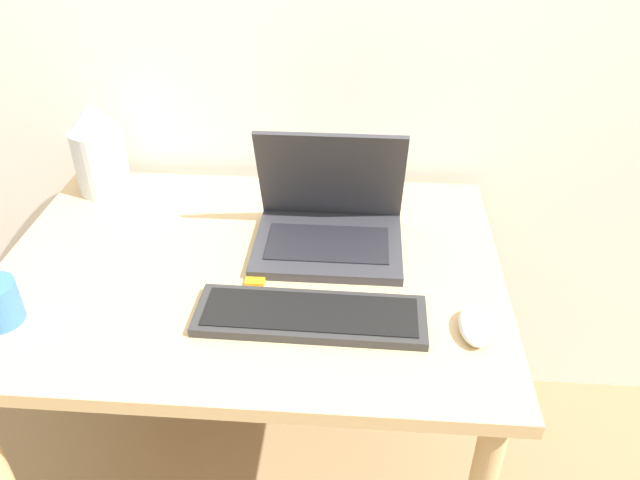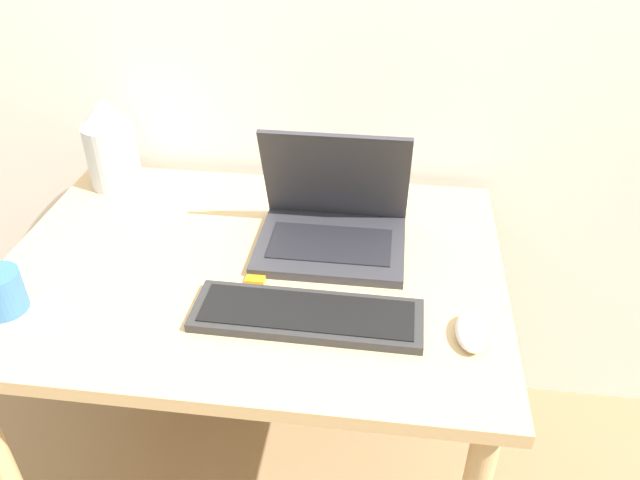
{
  "view_description": "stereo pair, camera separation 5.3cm",
  "coord_description": "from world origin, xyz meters",
  "views": [
    {
      "loc": [
        0.22,
        -0.65,
        1.5
      ],
      "look_at": [
        0.15,
        0.34,
        0.83
      ],
      "focal_mm": 35.0,
      "sensor_mm": 36.0,
      "label": 1
    },
    {
      "loc": [
        0.28,
        -0.64,
        1.5
      ],
      "look_at": [
        0.15,
        0.34,
        0.83
      ],
      "focal_mm": 35.0,
      "sensor_mm": 36.0,
      "label": 2
    }
  ],
  "objects": [
    {
      "name": "desk",
      "position": [
        0.0,
        0.38,
        0.63
      ],
      "size": [
        1.04,
        0.76,
        0.73
      ],
      "color": "tan",
      "rests_on": "ground_plane"
    },
    {
      "name": "vase",
      "position": [
        -0.41,
        0.67,
        0.84
      ],
      "size": [
        0.12,
        0.12,
        0.23
      ],
      "color": "silver",
      "rests_on": "desk"
    },
    {
      "name": "mouse",
      "position": [
        0.44,
        0.21,
        0.74
      ],
      "size": [
        0.06,
        0.11,
        0.03
      ],
      "color": "silver",
      "rests_on": "desk"
    },
    {
      "name": "mp3_player",
      "position": [
        0.02,
        0.34,
        0.73
      ],
      "size": [
        0.04,
        0.07,
        0.01
      ],
      "color": "orange",
      "rests_on": "desk"
    },
    {
      "name": "laptop",
      "position": [
        0.16,
        0.48,
        0.78
      ],
      "size": [
        0.31,
        0.25,
        0.25
      ],
      "color": "#333338",
      "rests_on": "desk"
    },
    {
      "name": "keyboard",
      "position": [
        0.14,
        0.22,
        0.74
      ],
      "size": [
        0.43,
        0.14,
        0.02
      ],
      "color": "#2D2D2D",
      "rests_on": "desk"
    }
  ]
}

